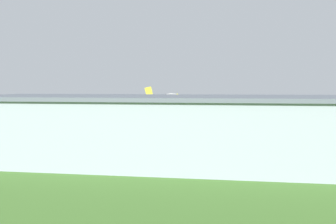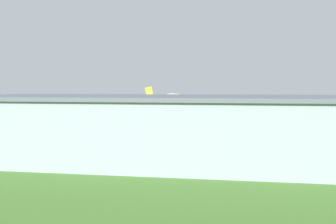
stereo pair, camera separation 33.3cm
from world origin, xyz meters
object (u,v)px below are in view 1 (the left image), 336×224
car_grey (29,134)px  person_walking_on_apron (332,135)px  biplane (164,100)px  person_beside_truck (78,130)px  hangar (174,129)px  person_watching_takeoff (303,134)px

car_grey → person_walking_on_apron: size_ratio=2.37×
biplane → person_beside_truck: (10.81, 10.79, -3.97)m
person_walking_on_apron → person_beside_truck: person_beside_truck is taller
hangar → person_beside_truck: bearing=-46.8°
hangar → biplane: 27.71m
biplane → person_beside_truck: 15.78m
hangar → person_walking_on_apron: hangar is taller
hangar → person_beside_truck: size_ratio=22.47×
hangar → car_grey: bearing=-29.7°
biplane → car_grey: biplane is taller
person_watching_takeoff → person_beside_truck: bearing=-0.2°
person_beside_truck → person_watching_takeoff: person_beside_truck is taller
car_grey → person_beside_truck: person_beside_truck is taller
hangar → biplane: bearing=-80.3°
biplane → person_watching_takeoff: size_ratio=5.05×
person_watching_takeoff → biplane: bearing=-28.6°
car_grey → person_beside_truck: 6.90m
biplane → person_watching_takeoff: 23.16m
person_walking_on_apron → person_watching_takeoff: (3.42, -0.63, -0.03)m
person_beside_truck → person_watching_takeoff: 30.84m
hangar → person_walking_on_apron: 24.60m
person_watching_takeoff → car_grey: bearing=7.5°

